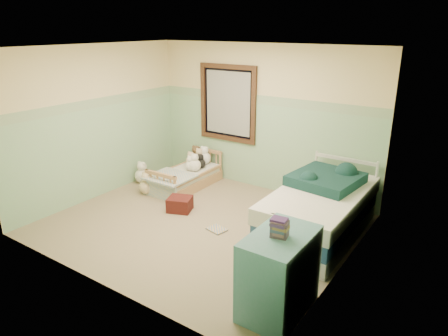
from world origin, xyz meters
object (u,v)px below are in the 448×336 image
Objects in this scene: toddler_bed_frame at (186,182)px; red_pillow at (180,204)px; plush_floor_tan at (147,187)px; twin_bed_frame at (318,228)px; floor_book at (217,229)px; dresser at (279,273)px; plush_floor_cream at (142,176)px.

red_pillow is (0.58, -0.86, 0.02)m from toddler_bed_frame.
twin_bed_frame is (3.01, 0.26, -0.02)m from plush_floor_tan.
twin_bed_frame is 1.41m from floor_book.
toddler_bed_frame is 5.06× the size of plush_floor_tan.
dresser reaches higher than twin_bed_frame.
toddler_bed_frame is 3.81× the size of red_pillow.
plush_floor_tan is 0.13× the size of twin_bed_frame.
floor_book is at bearing -151.41° from twin_bed_frame.
plush_floor_tan is 0.75× the size of red_pillow.
twin_bed_frame is 2.15m from red_pillow.
dresser is at bearing -24.08° from plush_floor_tan.
red_pillow reaches higher than floor_book.
red_pillow reaches higher than twin_bed_frame.
twin_bed_frame is at bearing 41.81° from floor_book.
plush_floor_tan is (0.44, -0.33, -0.00)m from plush_floor_cream.
twin_bed_frame reaches higher than floor_book.
floor_book is at bearing 145.15° from dresser.
plush_floor_tan reaches higher than floor_book.
dresser is 3.26× the size of floor_book.
dresser is 1.89m from floor_book.
plush_floor_cream is 2.33m from floor_book.
dresser is at bearing -21.64° from floor_book.
dresser reaches higher than plush_floor_tan.
plush_floor_tan is 1.82m from floor_book.
plush_floor_cream is 0.32× the size of dresser.
dresser is (3.28, -1.46, 0.29)m from plush_floor_tan.
plush_floor_cream is 4.14m from dresser.
red_pillow is at bearing 151.98° from dresser.
toddler_bed_frame is 0.68× the size of twin_bed_frame.
plush_floor_cream is at bearing 158.40° from red_pillow.
toddler_bed_frame is at bearing 124.24° from red_pillow.
plush_floor_cream is 1.03× the size of plush_floor_tan.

